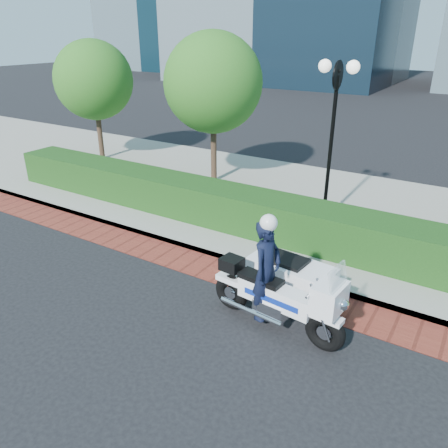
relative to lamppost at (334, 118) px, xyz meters
The scene contains 8 objects.
ground 6.07m from the lamppost, 100.89° to the right, with size 120.00×120.00×0.00m, color black.
brick_strip 4.84m from the lamppost, 105.12° to the right, with size 60.00×1.00×0.01m, color maroon.
sidewalk 3.16m from the lamppost, 141.34° to the left, with size 60.00×8.00×0.15m, color gray.
hedge_main 2.98m from the lamppost, 122.01° to the right, with size 18.00×1.20×1.00m, color black.
lamppost is the anchor object (origin of this frame).
tree_a 10.09m from the lamppost, behind, with size 3.00×3.00×4.58m.
tree_b 4.71m from the lamppost, 163.89° to the left, with size 3.20×3.20×4.89m.
police_motorcycle 5.05m from the lamppost, 79.95° to the right, with size 2.71×2.03×2.19m.
Camera 1 is at (4.56, -5.73, 5.03)m, focal length 35.00 mm.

